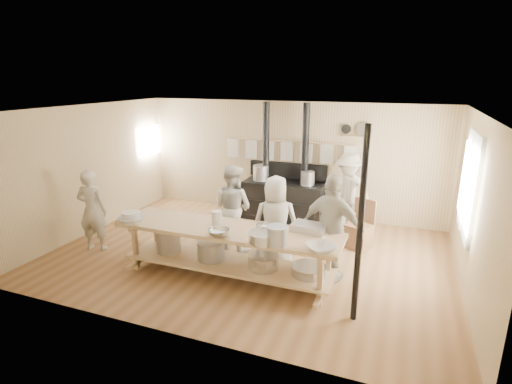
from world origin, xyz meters
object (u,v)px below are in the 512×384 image
cook_left (233,207)px  roasting_pan (309,228)px  stove (284,196)px  chair (359,234)px  cook_center (276,222)px  cook_right (332,229)px  cook_far_left (92,210)px  prep_table (227,247)px  cook_by_window (348,192)px

cook_left → roasting_pan: bearing=167.9°
stove → chair: 2.11m
cook_center → cook_right: bearing=150.8°
cook_right → cook_far_left: bearing=20.1°
chair → roasting_pan: 1.85m
stove → cook_left: bearing=-101.4°
prep_table → chair: 2.69m
chair → cook_right: bearing=-78.6°
cook_far_left → roasting_pan: size_ratio=3.03×
cook_right → roasting_pan: cook_right is taller
cook_left → cook_by_window: (1.85, 1.77, 0.01)m
prep_table → cook_far_left: size_ratio=2.34×
cook_left → cook_right: cook_right is taller
cook_far_left → roasting_pan: cook_far_left is taller
cook_far_left → cook_center: cook_center is taller
cook_left → roasting_pan: cook_left is taller
cook_far_left → cook_by_window: size_ratio=0.94×
chair → prep_table: bearing=-110.9°
cook_far_left → cook_left: 2.57m
cook_left → cook_by_window: 2.55m
cook_far_left → prep_table: bearing=166.6°
cook_center → roasting_pan: 0.73m
prep_table → roasting_pan: (1.23, 0.33, 0.39)m
cook_left → prep_table: bearing=122.7°
cook_by_window → roasting_pan: cook_by_window is taller
cook_by_window → chair: cook_by_window is taller
cook_left → cook_by_window: bearing=-123.3°
cook_by_window → chair: bearing=-49.4°
cook_right → roasting_pan: 0.37m
prep_table → cook_right: cook_right is taller
cook_left → cook_far_left: bearing=35.3°
cook_far_left → cook_by_window: cook_by_window is taller
stove → roasting_pan: stove is taller
stove → cook_far_left: stove is taller
prep_table → cook_left: cook_left is taller
cook_left → stove: bearing=-88.5°
cook_right → chair: cook_right is taller
prep_table → cook_by_window: (1.46, 2.85, 0.30)m
prep_table → cook_by_window: cook_by_window is taller
cook_far_left → chair: cook_far_left is taller
cook_right → chair: 1.59m
prep_table → cook_center: cook_center is taller
cook_by_window → roasting_pan: (-0.23, -2.52, 0.09)m
roasting_pan → chair: bearing=70.1°
cook_right → cook_by_window: size_ratio=1.06×
cook_far_left → cook_left: cook_left is taller
cook_right → cook_left: bearing=-1.6°
prep_table → cook_by_window: 3.21m
cook_far_left → chair: 4.97m
cook_center → cook_by_window: size_ratio=0.97×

